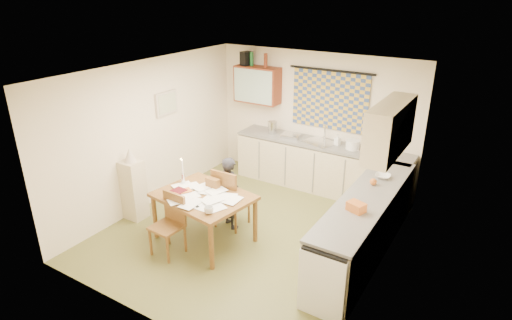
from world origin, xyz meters
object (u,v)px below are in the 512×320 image
Objects in this scene: dining_table at (205,217)px; person at (230,192)px; stove at (330,274)px; counter_back at (320,166)px; shelf_stand at (134,190)px; chair_far at (231,208)px; counter_right at (365,226)px.

dining_table is 0.58m from person.
person is (-2.05, 0.89, 0.15)m from stove.
shelf_stand reaches higher than counter_back.
stove is at bearing -64.20° from counter_back.
chair_far is 1.63m from shelf_stand.
counter_back reaches higher than stove.
counter_right is 2.33m from dining_table.
chair_far and shelf_stand have the same top height.
stove is 3.55m from shelf_stand.
counter_back is 3.77× the size of stove.
stove reaches higher than dining_table.
person is 1.17× the size of shelf_stand.
counter_right is at bearing 31.45° from dining_table.
stove is 0.59× the size of dining_table.
counter_right is 2.93× the size of shelf_stand.
stove is 0.87× the size of chair_far.
shelf_stand is (-3.54, -0.97, 0.05)m from counter_right.
counter_back is 3.28× the size of shelf_stand.
counter_right is at bearing -170.68° from chair_far.
person is (-2.05, -0.36, 0.14)m from counter_right.
shelf_stand is (-3.54, 0.28, 0.07)m from stove.
chair_far is at bearing 87.04° from dining_table.
chair_far is at bearing -102.35° from person.
counter_right is 1.98× the size of dining_table.
chair_far is (0.11, 0.54, -0.07)m from dining_table.
chair_far reaches higher than dining_table.
shelf_stand reaches higher than dining_table.
person reaches higher than counter_right.
counter_back is at bearing -81.37° from person.
counter_back reaches higher than dining_table.
shelf_stand is at bearing -164.61° from counter_right.
shelf_stand is at bearing -129.56° from counter_back.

